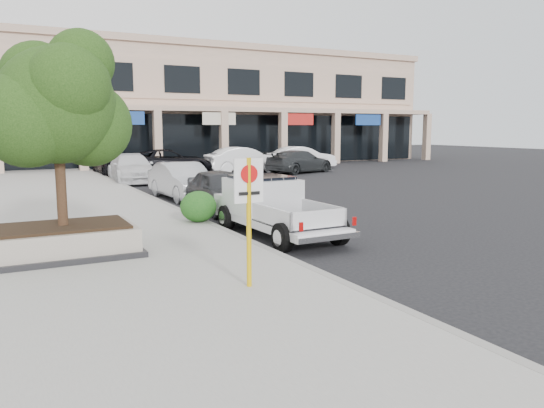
# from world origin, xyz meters

# --- Properties ---
(ground) EXTENTS (120.00, 120.00, 0.00)m
(ground) POSITION_xyz_m (0.00, 0.00, 0.00)
(ground) COLOR black
(ground) RESTS_ON ground
(sidewalk) EXTENTS (8.00, 52.00, 0.15)m
(sidewalk) POSITION_xyz_m (-5.50, 6.00, 0.07)
(sidewalk) COLOR gray
(sidewalk) RESTS_ON ground
(curb) EXTENTS (0.20, 52.00, 0.15)m
(curb) POSITION_xyz_m (-1.55, 6.00, 0.07)
(curb) COLOR gray
(curb) RESTS_ON ground
(strip_mall) EXTENTS (40.55, 12.43, 9.50)m
(strip_mall) POSITION_xyz_m (8.00, 33.93, 4.75)
(strip_mall) COLOR tan
(strip_mall) RESTS_ON ground
(planter) EXTENTS (3.20, 2.20, 0.68)m
(planter) POSITION_xyz_m (-5.86, 2.60, 0.48)
(planter) COLOR black
(planter) RESTS_ON sidewalk
(planter_tree) EXTENTS (2.90, 2.55, 4.00)m
(planter_tree) POSITION_xyz_m (-5.73, 2.76, 3.41)
(planter_tree) COLOR #321E13
(planter_tree) RESTS_ON planter
(no_parking_sign) EXTENTS (0.55, 0.09, 2.30)m
(no_parking_sign) POSITION_xyz_m (-3.20, -1.44, 1.63)
(no_parking_sign) COLOR #E1B00B
(no_parking_sign) RESTS_ON sidewalk
(hedge) EXTENTS (1.10, 0.99, 0.93)m
(hedge) POSITION_xyz_m (-1.80, 5.16, 0.62)
(hedge) COLOR #164D16
(hedge) RESTS_ON sidewalk
(pickup_truck) EXTENTS (2.01, 5.14, 1.60)m
(pickup_truck) POSITION_xyz_m (-0.35, 2.84, 0.80)
(pickup_truck) COLOR silver
(pickup_truck) RESTS_ON ground
(curb_car_a) EXTENTS (1.91, 4.47, 1.51)m
(curb_car_a) POSITION_xyz_m (-0.07, 7.55, 0.75)
(curb_car_a) COLOR #2D2F32
(curb_car_a) RESTS_ON ground
(curb_car_b) EXTENTS (1.83, 4.67, 1.51)m
(curb_car_b) POSITION_xyz_m (-0.25, 11.44, 0.76)
(curb_car_b) COLOR #ADAFB6
(curb_car_b) RESTS_ON ground
(curb_car_c) EXTENTS (2.43, 5.34, 1.52)m
(curb_car_c) POSITION_xyz_m (-0.59, 19.31, 0.76)
(curb_car_c) COLOR silver
(curb_car_c) RESTS_ON ground
(curb_car_d) EXTENTS (2.35, 5.01, 1.39)m
(curb_car_d) POSITION_xyz_m (-0.44, 23.98, 0.69)
(curb_car_d) COLOR black
(curb_car_d) RESTS_ON ground
(lot_car_a) EXTENTS (4.31, 2.04, 1.42)m
(lot_car_a) POSITION_xyz_m (6.34, 22.41, 0.71)
(lot_car_a) COLOR gray
(lot_car_a) RESTS_ON ground
(lot_car_b) EXTENTS (5.13, 1.89, 1.68)m
(lot_car_b) POSITION_xyz_m (7.42, 22.17, 0.84)
(lot_car_b) COLOR white
(lot_car_b) RESTS_ON ground
(lot_car_c) EXTENTS (5.51, 3.58, 1.49)m
(lot_car_c) POSITION_xyz_m (10.56, 20.29, 0.74)
(lot_car_c) COLOR #292B2D
(lot_car_c) RESTS_ON ground
(lot_car_d) EXTENTS (6.20, 3.79, 1.60)m
(lot_car_d) POSITION_xyz_m (2.56, 22.94, 0.80)
(lot_car_d) COLOR black
(lot_car_d) RESTS_ON ground
(lot_car_e) EXTENTS (4.13, 1.69, 1.40)m
(lot_car_e) POSITION_xyz_m (12.45, 24.56, 0.70)
(lot_car_e) COLOR #A8ABB0
(lot_car_e) RESTS_ON ground
(lot_car_f) EXTENTS (5.01, 2.22, 1.60)m
(lot_car_f) POSITION_xyz_m (12.46, 23.22, 0.80)
(lot_car_f) COLOR white
(lot_car_f) RESTS_ON ground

